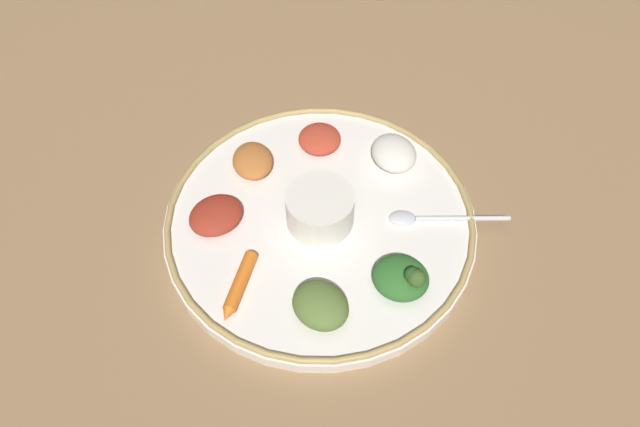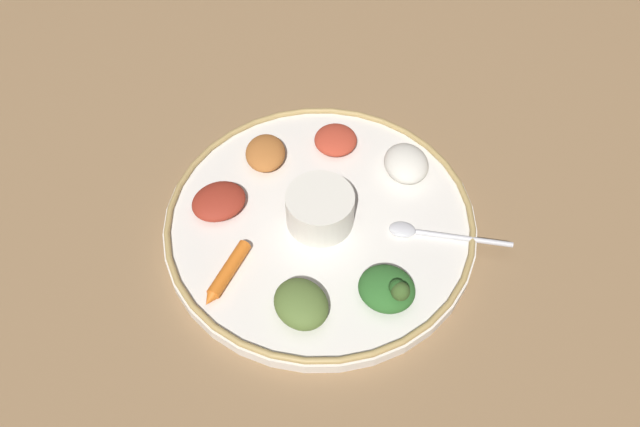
{
  "view_description": "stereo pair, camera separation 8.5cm",
  "coord_description": "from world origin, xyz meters",
  "px_view_note": "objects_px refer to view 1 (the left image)",
  "views": [
    {
      "loc": [
        0.06,
        -0.5,
        0.72
      ],
      "look_at": [
        0.0,
        0.0,
        0.03
      ],
      "focal_mm": 37.45,
      "sensor_mm": 36.0,
      "label": 1
    },
    {
      "loc": [
        0.14,
        -0.48,
        0.72
      ],
      "look_at": [
        0.0,
        0.0,
        0.03
      ],
      "focal_mm": 37.45,
      "sensor_mm": 36.0,
      "label": 2
    }
  ],
  "objects_px": {
    "center_bowl": "(320,208)",
    "greens_pile": "(402,278)",
    "spoon": "(429,218)",
    "carrot_near_spoon": "(239,286)"
  },
  "relations": [
    {
      "from": "spoon",
      "to": "carrot_near_spoon",
      "type": "xyz_separation_m",
      "value": [
        -0.22,
        -0.13,
        0.0
      ]
    },
    {
      "from": "center_bowl",
      "to": "carrot_near_spoon",
      "type": "xyz_separation_m",
      "value": [
        -0.08,
        -0.11,
        -0.02
      ]
    },
    {
      "from": "spoon",
      "to": "greens_pile",
      "type": "height_order",
      "value": "greens_pile"
    },
    {
      "from": "greens_pile",
      "to": "carrot_near_spoon",
      "type": "relative_size",
      "value": 0.86
    },
    {
      "from": "center_bowl",
      "to": "greens_pile",
      "type": "relative_size",
      "value": 1.06
    },
    {
      "from": "center_bowl",
      "to": "greens_pile",
      "type": "height_order",
      "value": "center_bowl"
    },
    {
      "from": "center_bowl",
      "to": "greens_pile",
      "type": "distance_m",
      "value": 0.14
    },
    {
      "from": "carrot_near_spoon",
      "to": "center_bowl",
      "type": "bearing_deg",
      "value": 52.95
    },
    {
      "from": "center_bowl",
      "to": "spoon",
      "type": "height_order",
      "value": "center_bowl"
    },
    {
      "from": "spoon",
      "to": "greens_pile",
      "type": "xyz_separation_m",
      "value": [
        -0.03,
        -0.1,
        0.01
      ]
    }
  ]
}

